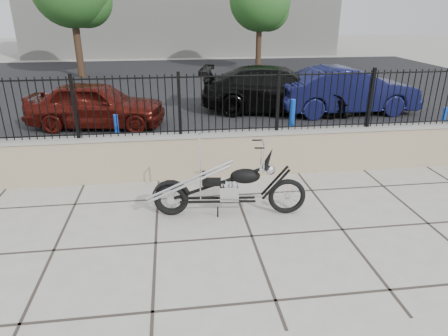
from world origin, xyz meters
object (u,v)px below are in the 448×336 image
(chopper_motorcycle, at_px, (226,175))
(car_red, at_px, (96,105))
(car_black, at_px, (278,89))
(car_blue, at_px, (347,90))

(chopper_motorcycle, relative_size, car_red, 0.63)
(car_black, bearing_deg, car_blue, -91.80)
(car_red, distance_m, car_blue, 8.04)
(car_red, relative_size, car_black, 0.77)
(chopper_motorcycle, relative_size, car_blue, 0.54)
(car_black, relative_size, car_blue, 1.12)
(car_red, height_order, car_blue, car_blue)
(car_blue, bearing_deg, car_black, 74.84)
(chopper_motorcycle, height_order, car_red, chopper_motorcycle)
(car_red, bearing_deg, chopper_motorcycle, -144.25)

